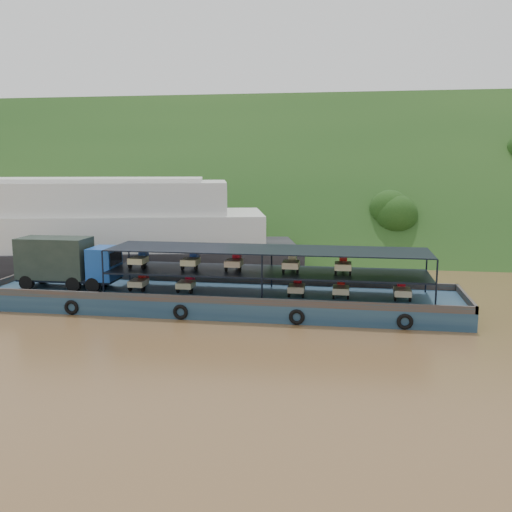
# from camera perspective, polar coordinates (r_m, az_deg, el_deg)

# --- Properties ---
(ground) EXTENTS (160.00, 160.00, 0.00)m
(ground) POSITION_cam_1_polar(r_m,az_deg,el_deg) (43.59, 1.98, -4.86)
(ground) COLOR brown
(ground) RESTS_ON ground
(hillside) EXTENTS (140.00, 39.60, 39.60)m
(hillside) POSITION_cam_1_polar(r_m,az_deg,el_deg) (78.83, 5.26, 1.54)
(hillside) COLOR #173A15
(hillside) RESTS_ON ground
(cargo_barge) EXTENTS (35.00, 7.18, 5.05)m
(cargo_barge) POSITION_cam_1_polar(r_m,az_deg,el_deg) (42.59, -5.67, -3.49)
(cargo_barge) COLOR #132A44
(cargo_barge) RESTS_ON ground
(passenger_ferry) EXTENTS (46.99, 21.83, 9.23)m
(passenger_ferry) POSITION_cam_1_polar(r_m,az_deg,el_deg) (57.42, -19.15, 2.14)
(passenger_ferry) COLOR black
(passenger_ferry) RESTS_ON ground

